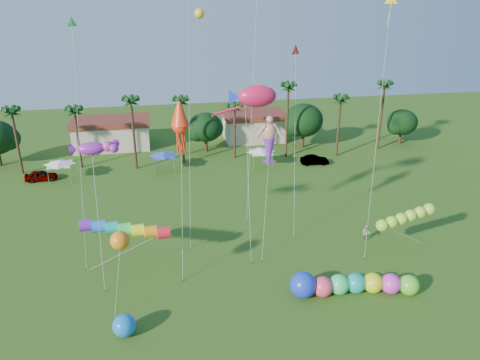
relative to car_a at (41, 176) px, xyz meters
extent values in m
plane|color=#285116|center=(22.78, -36.60, -0.72)|extent=(160.00, 160.00, 0.00)
cylinder|color=#3A2819|center=(-3.22, 3.40, 3.78)|extent=(0.36, 0.36, 9.00)
cylinder|color=#3A2819|center=(4.78, 4.40, 3.53)|extent=(0.36, 0.36, 8.50)
cylinder|color=#3A2819|center=(12.78, 2.40, 4.28)|extent=(0.36, 0.36, 10.00)
cylinder|color=#3A2819|center=(19.78, 3.40, 4.03)|extent=(0.36, 0.36, 9.50)
cylinder|color=#3A2819|center=(27.78, 4.40, 3.28)|extent=(0.36, 0.36, 8.00)
cylinder|color=#3A2819|center=(35.78, 3.40, 4.78)|extent=(0.36, 0.36, 11.00)
cylinder|color=#3A2819|center=(43.78, 2.40, 3.78)|extent=(0.36, 0.36, 9.00)
cylinder|color=#3A2819|center=(51.78, 4.40, 4.53)|extent=(0.36, 0.36, 10.50)
sphere|color=#113814|center=(23.78, 8.40, 3.31)|extent=(5.46, 5.46, 5.46)
sphere|color=#113814|center=(39.78, 7.40, 3.93)|extent=(6.30, 6.30, 6.30)
sphere|color=#113814|center=(56.78, 6.40, 3.00)|extent=(5.04, 5.04, 5.04)
cube|color=beige|center=(8.78, 13.40, 1.28)|extent=(12.00, 7.00, 4.00)
cube|color=beige|center=(32.78, 13.40, 1.28)|extent=(10.00, 7.00, 4.00)
pyramid|color=white|center=(2.78, -0.60, 2.03)|extent=(3.00, 3.00, 0.60)
pyramid|color=blue|center=(16.78, 0.40, 2.03)|extent=(3.00, 3.00, 0.60)
pyramid|color=white|center=(30.78, -0.60, 2.03)|extent=(3.00, 3.00, 0.60)
imported|color=#4C4C54|center=(0.00, 0.00, 0.00)|extent=(4.33, 1.99, 1.44)
imported|color=#4C4C54|center=(39.03, -0.82, -0.03)|extent=(4.27, 1.77, 1.37)
imported|color=#A09F85|center=(36.67, -23.86, 0.17)|extent=(1.09, 1.08, 1.78)
sphere|color=#FD4268|center=(28.92, -32.06, 0.17)|extent=(1.79, 1.79, 1.79)
sphere|color=#33DC72|center=(30.43, -32.01, 0.17)|extent=(1.79, 1.79, 1.79)
sphere|color=#17A39B|center=(31.92, -32.07, 0.17)|extent=(1.79, 1.79, 1.79)
sphere|color=#D5EE18|center=(33.39, -32.32, 0.17)|extent=(1.79, 1.79, 1.79)
sphere|color=#E636E2|center=(34.84, -32.74, 0.17)|extent=(1.79, 1.79, 1.79)
sphere|color=#61CA2D|center=(36.28, -33.21, 0.17)|extent=(1.79, 1.79, 1.79)
sphere|color=blue|center=(27.25, -31.83, 0.42)|extent=(2.57, 2.57, 2.28)
sphere|color=blue|center=(12.50, -34.01, 0.17)|extent=(1.79, 1.79, 1.79)
cylinder|color=#FB1B32|center=(13.88, -25.07, 2.95)|extent=(8.15, 1.61, 1.09)
cylinder|color=silver|center=(12.22, -24.78, 1.12)|extent=(7.39, 0.59, 3.69)
cylinder|color=brown|center=(8.53, -24.50, -0.64)|extent=(0.08, 0.08, 0.16)
ellipsoid|color=#A0E633|center=(36.85, -26.52, 2.43)|extent=(6.47, 3.51, 1.42)
cylinder|color=silver|center=(39.64, -26.19, 0.85)|extent=(5.60, 0.70, 3.17)
cylinder|color=brown|center=(42.43, -25.85, -0.64)|extent=(0.08, 0.08, 0.16)
sphere|color=orange|center=(12.51, -30.42, 5.48)|extent=(1.55, 1.55, 1.52)
cylinder|color=silver|center=(12.04, -31.22, 2.38)|extent=(0.97, 1.63, 6.20)
cylinder|color=brown|center=(11.57, -32.02, -0.64)|extent=(0.08, 0.08, 0.16)
cylinder|color=silver|center=(25.69, -24.29, 4.70)|extent=(1.31, 3.24, 10.84)
cylinder|color=brown|center=(25.05, -25.90, -0.64)|extent=(0.08, 0.08, 0.16)
ellipsoid|color=#D9184C|center=(25.43, -21.28, 14.41)|extent=(5.80, 3.45, 2.29)
cylinder|color=silver|center=(24.71, -23.66, 6.84)|extent=(1.46, 4.80, 15.13)
cylinder|color=brown|center=(24.00, -26.05, -0.64)|extent=(0.08, 0.08, 0.16)
cylinder|color=silver|center=(19.09, -19.67, 11.85)|extent=(1.20, 5.35, 25.14)
cylinder|color=brown|center=(18.51, -22.33, -0.64)|extent=(0.08, 0.08, 0.16)
cone|color=#F63814|center=(18.02, -23.48, 12.51)|extent=(1.76, 1.76, 4.55)
cylinder|color=silver|center=(17.67, -25.59, 5.90)|extent=(0.72, 4.25, 13.24)
cylinder|color=brown|center=(17.32, -27.70, -0.64)|extent=(0.08, 0.08, 0.16)
ellipsoid|color=purple|center=(10.31, -23.76, 11.00)|extent=(4.55, 3.20, 1.60)
cylinder|color=silver|center=(10.43, -25.91, 5.14)|extent=(0.27, 4.33, 11.73)
cylinder|color=brown|center=(10.56, -28.07, -0.64)|extent=(0.08, 0.08, 0.16)
cone|color=red|center=(30.32, -16.93, 17.91)|extent=(1.27, 0.86, 1.30)
cylinder|color=silver|center=(29.90, -19.42, 8.59)|extent=(0.88, 5.01, 18.63)
cylinder|color=brown|center=(29.47, -21.91, -0.64)|extent=(0.08, 0.08, 0.16)
cone|color=yellow|center=(36.92, -23.05, 22.81)|extent=(1.29, 0.76, 1.29)
cylinder|color=silver|center=(35.95, -25.17, 11.04)|extent=(1.98, 4.26, 23.53)
cylinder|color=brown|center=(34.97, -27.28, -0.64)|extent=(0.08, 0.08, 0.16)
cone|color=#34DF4A|center=(9.43, -19.42, 20.98)|extent=(1.05, 0.73, 1.08)
cylinder|color=silver|center=(9.01, -21.90, 10.13)|extent=(0.86, 4.98, 21.70)
cylinder|color=brown|center=(8.59, -24.38, -0.64)|extent=(0.08, 0.08, 0.16)
cylinder|color=silver|center=(26.15, -15.56, 12.21)|extent=(1.84, 3.81, 25.87)
cylinder|color=brown|center=(25.25, -17.44, -0.64)|extent=(0.08, 0.08, 0.16)
camera|label=1|loc=(15.81, -63.60, 23.62)|focal=35.00mm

